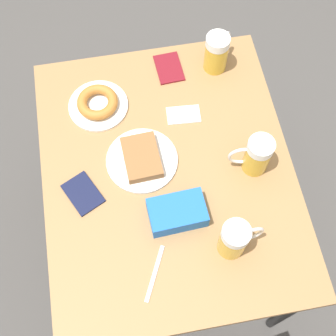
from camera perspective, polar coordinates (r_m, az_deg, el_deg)
ground_plane at (r=2.16m, az=0.00°, el=-8.37°), size 8.00×8.00×0.00m
table at (r=1.54m, az=0.00°, el=-1.31°), size 0.79×0.98×0.72m
plate_with_cake at (r=1.49m, az=-3.21°, el=1.12°), size 0.23×0.23×0.04m
plate_with_donut at (r=1.60m, az=-8.55°, el=7.77°), size 0.20×0.20×0.04m
beer_mug_left at (r=1.34m, az=8.15°, el=-8.58°), size 0.13×0.08×0.15m
beer_mug_center at (r=1.65m, az=5.98°, el=13.88°), size 0.11×0.11×0.15m
beer_mug_right at (r=1.45m, az=10.73°, el=1.54°), size 0.13×0.08×0.15m
napkin_folded at (r=1.58m, az=1.90°, el=6.51°), size 0.12×0.08×0.00m
fork at (r=1.38m, az=-1.63°, el=-12.71°), size 0.08×0.16×0.00m
passport_near_edge at (r=1.69m, az=0.12°, el=12.09°), size 0.09×0.13×0.01m
passport_far_edge at (r=1.47m, az=-10.34°, el=-3.07°), size 0.13×0.15×0.01m
blue_pouch at (r=1.40m, az=1.20°, el=-5.45°), size 0.17×0.12×0.06m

